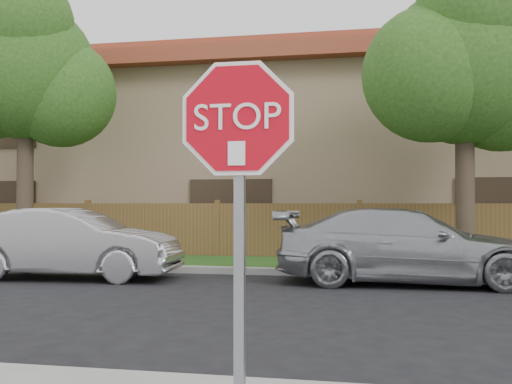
# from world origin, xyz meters

# --- Properties ---
(far_curb) EXTENTS (70.00, 0.30, 0.15)m
(far_curb) POSITION_xyz_m (0.00, 8.15, 0.07)
(far_curb) COLOR gray
(far_curb) RESTS_ON ground
(grass_strip) EXTENTS (70.00, 3.00, 0.12)m
(grass_strip) POSITION_xyz_m (0.00, 9.80, 0.06)
(grass_strip) COLOR #1E4714
(grass_strip) RESTS_ON ground
(fence) EXTENTS (70.00, 0.12, 1.60)m
(fence) POSITION_xyz_m (0.00, 11.40, 0.80)
(fence) COLOR brown
(fence) RESTS_ON ground
(apartment_building) EXTENTS (35.20, 9.20, 7.20)m
(apartment_building) POSITION_xyz_m (0.00, 17.00, 3.53)
(apartment_building) COLOR #937B5B
(apartment_building) RESTS_ON ground
(tree_left) EXTENTS (4.80, 3.90, 7.78)m
(tree_left) POSITION_xyz_m (-8.98, 9.57, 5.22)
(tree_left) COLOR #382B21
(tree_left) RESTS_ON ground
(tree_mid) EXTENTS (4.80, 3.90, 7.35)m
(tree_mid) POSITION_xyz_m (2.52, 9.57, 4.87)
(tree_mid) COLOR #382B21
(tree_mid) RESTS_ON ground
(stop_sign) EXTENTS (1.01, 0.13, 2.55)m
(stop_sign) POSITION_xyz_m (-0.46, -1.48, 1.83)
(stop_sign) COLOR gray
(stop_sign) RESTS_ON sidewalk_near
(sedan_left) EXTENTS (4.68, 1.93, 1.51)m
(sedan_left) POSITION_xyz_m (-5.95, 6.60, 0.75)
(sedan_left) COLOR #A3A2A6
(sedan_left) RESTS_ON ground
(sedan_right) EXTENTS (5.24, 2.18, 1.51)m
(sedan_right) POSITION_xyz_m (1.03, 7.16, 0.76)
(sedan_right) COLOR #9C9EA3
(sedan_right) RESTS_ON ground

